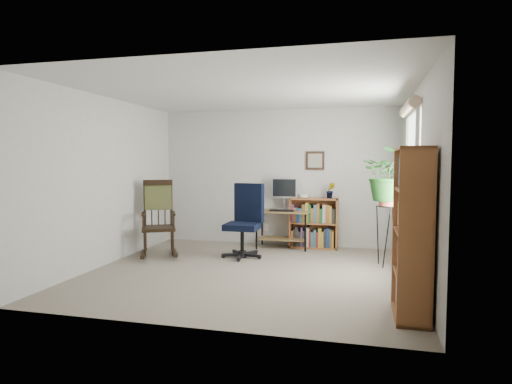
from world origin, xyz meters
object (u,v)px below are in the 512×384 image
(office_chair, at_px, (242,220))
(desk, at_px, (283,229))
(tall_bookshelf, at_px, (412,233))
(low_bookshelf, at_px, (314,223))
(rocking_chair, at_px, (158,218))

(office_chair, bearing_deg, desk, 74.07)
(desk, bearing_deg, tall_bookshelf, -58.92)
(desk, xyz_separation_m, office_chair, (-0.48, -0.88, 0.26))
(low_bookshelf, xyz_separation_m, tall_bookshelf, (1.26, -3.05, 0.38))
(office_chair, distance_m, rocking_chair, 1.32)
(office_chair, height_order, low_bookshelf, office_chair)
(low_bookshelf, bearing_deg, office_chair, -134.79)
(rocking_chair, relative_size, tall_bookshelf, 0.75)
(low_bookshelf, bearing_deg, rocking_chair, -152.15)
(rocking_chair, xyz_separation_m, low_bookshelf, (2.29, 1.21, -0.17))
(office_chair, xyz_separation_m, low_bookshelf, (0.99, 1.00, -0.15))
(office_chair, height_order, rocking_chair, rocking_chair)
(tall_bookshelf, bearing_deg, low_bookshelf, 112.38)
(office_chair, relative_size, rocking_chair, 0.96)
(desk, height_order, rocking_chair, rocking_chair)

